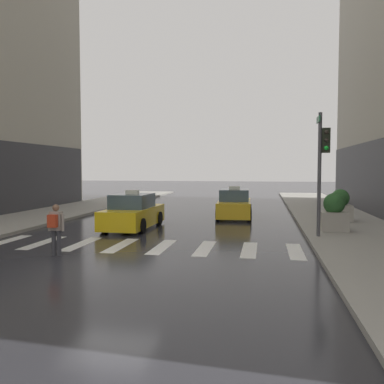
{
  "coord_description": "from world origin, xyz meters",
  "views": [
    {
      "loc": [
        4.34,
        -10.95,
        2.78
      ],
      "look_at": [
        0.97,
        8.0,
        1.68
      ],
      "focal_mm": 38.02,
      "sensor_mm": 36.0,
      "label": 1
    }
  ],
  "objects": [
    {
      "name": "ground_plane",
      "position": [
        0.0,
        0.0,
        0.0
      ],
      "size": [
        160.0,
        160.0,
        0.0
      ],
      "primitive_type": "plane",
      "color": "#26262B"
    },
    {
      "name": "crosswalk_markings",
      "position": [
        -0.0,
        3.0,
        0.0
      ],
      "size": [
        11.3,
        2.8,
        0.01
      ],
      "color": "silver",
      "rests_on": "ground"
    },
    {
      "name": "traffic_light_pole",
      "position": [
        6.54,
        5.42,
        3.26
      ],
      "size": [
        0.44,
        0.84,
        4.8
      ],
      "color": "#47474C",
      "rests_on": "curb_right"
    },
    {
      "name": "taxi_lead",
      "position": [
        -1.66,
        7.09,
        0.72
      ],
      "size": [
        1.99,
        4.57,
        1.8
      ],
      "color": "yellow",
      "rests_on": "ground"
    },
    {
      "name": "taxi_second",
      "position": [
        2.69,
        12.12,
        0.72
      ],
      "size": [
        2.05,
        4.6,
        1.8
      ],
      "color": "gold",
      "rests_on": "ground"
    },
    {
      "name": "pedestrian_with_backpack",
      "position": [
        -2.2,
        0.95,
        0.97
      ],
      "size": [
        0.55,
        0.43,
        1.65
      ],
      "color": "#333338",
      "rests_on": "ground"
    },
    {
      "name": "planter_near_corner",
      "position": [
        7.29,
        7.07,
        0.87
      ],
      "size": [
        1.1,
        1.1,
        1.6
      ],
      "color": "#A8A399",
      "rests_on": "curb_right"
    },
    {
      "name": "planter_mid_block",
      "position": [
        8.16,
        10.63,
        0.87
      ],
      "size": [
        1.1,
        1.1,
        1.6
      ],
      "color": "#A8A399",
      "rests_on": "curb_right"
    }
  ]
}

